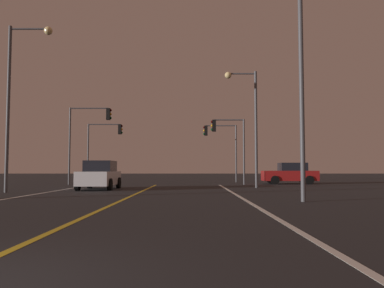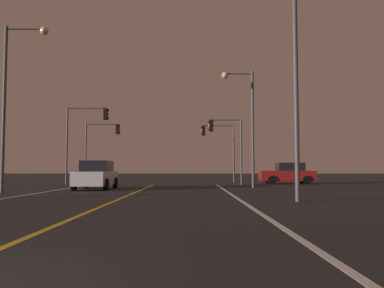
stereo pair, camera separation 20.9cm
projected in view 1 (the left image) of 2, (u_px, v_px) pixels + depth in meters
name	position (u px, v px, depth m)	size (l,w,h in m)	color
lane_edge_right	(250.00, 204.00, 13.95)	(0.16, 32.55, 0.01)	silver
lane_center_divider	(112.00, 204.00, 13.94)	(0.16, 32.55, 0.01)	gold
car_crossing_side	(289.00, 174.00, 32.35)	(4.30, 2.02, 1.70)	black
car_oncoming	(98.00, 175.00, 23.87)	(2.02, 4.30, 1.70)	black
traffic_light_near_right	(226.00, 136.00, 30.93)	(2.62, 0.36, 5.04)	#4C4C51
traffic_light_near_left	(88.00, 128.00, 30.93)	(3.28, 0.36, 5.94)	#4C4C51
traffic_light_far_right	(219.00, 140.00, 36.42)	(3.06, 0.36, 5.18)	#4C4C51
traffic_light_far_left	(103.00, 139.00, 36.39)	(3.19, 0.36, 5.30)	#4C4C51
street_lamp_right_near	(286.00, 62.00, 15.19)	(2.30, 0.44, 8.34)	#4C4C51
street_lamp_left_mid	(16.00, 87.00, 20.87)	(2.31, 0.44, 8.71)	#4C4C51
street_lamp_right_far	(247.00, 113.00, 25.93)	(2.09, 0.44, 7.54)	#4C4C51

